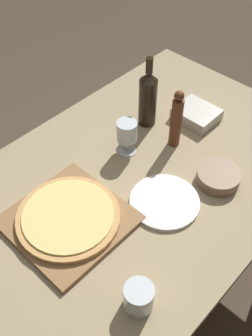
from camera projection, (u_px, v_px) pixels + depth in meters
name	position (u px, v px, depth m)	size (l,w,h in m)	color
ground_plane	(134.00, 272.00, 2.01)	(12.00, 12.00, 0.00)	#4C3D2D
dining_table	(137.00, 190.00, 1.53)	(0.99, 1.57, 0.74)	#9E8966
cutting_board	(69.00, 220.00, 1.33)	(0.37, 0.37, 0.02)	olive
pizza	(68.00, 217.00, 1.31)	(0.35, 0.35, 0.02)	tan
wine_bottle	(148.00, 98.00, 1.59)	(0.07, 0.07, 0.31)	black
pepper_mill	(176.00, 120.00, 1.50)	(0.04, 0.04, 0.26)	#5B2D19
wine_glass	(127.00, 132.00, 1.49)	(0.08, 0.08, 0.15)	silver
small_bowl	(218.00, 177.00, 1.44)	(0.16, 0.16, 0.05)	#84664C
drinking_tumbler	(139.00, 297.00, 1.10)	(0.09, 0.09, 0.09)	silver
dinner_plate	(165.00, 202.00, 1.38)	(0.25, 0.25, 0.01)	white
food_container	(196.00, 114.00, 1.68)	(0.17, 0.15, 0.05)	#BCB7AD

